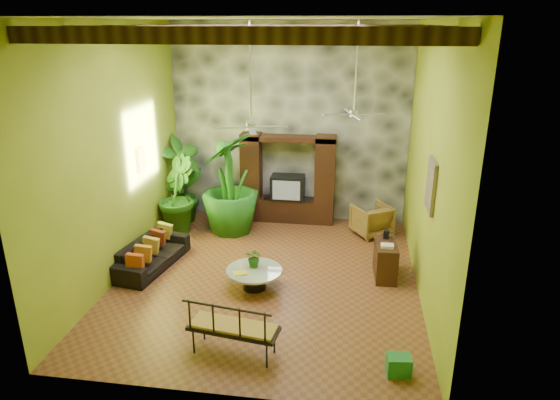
% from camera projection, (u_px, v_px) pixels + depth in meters
% --- Properties ---
extents(ground, '(7.00, 7.00, 0.00)m').
position_uv_depth(ground, '(268.00, 276.00, 10.26)').
color(ground, brown).
rests_on(ground, ground).
extents(ceiling, '(6.00, 7.00, 0.02)m').
position_uv_depth(ceiling, '(265.00, 18.00, 8.58)').
color(ceiling, silver).
rests_on(ceiling, back_wall).
extents(back_wall, '(6.00, 0.02, 5.00)m').
position_uv_depth(back_wall, '(290.00, 124.00, 12.68)').
color(back_wall, olive).
rests_on(back_wall, ground).
extents(left_wall, '(0.02, 7.00, 5.00)m').
position_uv_depth(left_wall, '(117.00, 153.00, 9.83)').
color(left_wall, olive).
rests_on(left_wall, ground).
extents(right_wall, '(0.02, 7.00, 5.00)m').
position_uv_depth(right_wall, '(430.00, 165.00, 9.01)').
color(right_wall, olive).
rests_on(right_wall, ground).
extents(stone_accent_wall, '(5.98, 0.10, 4.98)m').
position_uv_depth(stone_accent_wall, '(290.00, 124.00, 12.63)').
color(stone_accent_wall, '#363A3E').
rests_on(stone_accent_wall, ground).
extents(ceiling_beams, '(5.95, 5.36, 0.22)m').
position_uv_depth(ceiling_beams, '(265.00, 32.00, 8.65)').
color(ceiling_beams, '#382412').
rests_on(ceiling_beams, ceiling).
extents(entertainment_center, '(2.40, 0.55, 2.30)m').
position_uv_depth(entertainment_center, '(288.00, 185.00, 12.86)').
color(entertainment_center, black).
rests_on(entertainment_center, ground).
extents(ceiling_fan_front, '(1.28, 1.28, 1.86)m').
position_uv_depth(ceiling_fan_front, '(251.00, 115.00, 8.77)').
color(ceiling_fan_front, silver).
rests_on(ceiling_fan_front, ceiling).
extents(ceiling_fan_back, '(1.28, 1.28, 1.86)m').
position_uv_depth(ceiling_fan_back, '(355.00, 103.00, 10.02)').
color(ceiling_fan_back, silver).
rests_on(ceiling_fan_back, ceiling).
extents(wall_art_mask, '(0.06, 0.32, 0.55)m').
position_uv_depth(wall_art_mask, '(141.00, 160.00, 10.89)').
color(wall_art_mask, gold).
rests_on(wall_art_mask, left_wall).
extents(wall_art_painting, '(0.06, 0.70, 0.90)m').
position_uv_depth(wall_art_painting, '(431.00, 186.00, 8.53)').
color(wall_art_painting, '#235F81').
rests_on(wall_art_painting, right_wall).
extents(sofa, '(1.12, 2.10, 0.58)m').
position_uv_depth(sofa, '(152.00, 254.00, 10.58)').
color(sofa, black).
rests_on(sofa, ground).
extents(wicker_armchair, '(1.13, 1.14, 0.76)m').
position_uv_depth(wicker_armchair, '(372.00, 220.00, 12.18)').
color(wicker_armchair, olive).
rests_on(wicker_armchair, ground).
extents(tall_plant_a, '(1.34, 1.44, 2.27)m').
position_uv_depth(tall_plant_a, '(183.00, 180.00, 12.75)').
color(tall_plant_a, '#205516').
rests_on(tall_plant_a, ground).
extents(tall_plant_b, '(1.14, 1.27, 1.92)m').
position_uv_depth(tall_plant_b, '(176.00, 195.00, 12.13)').
color(tall_plant_b, '#225A17').
rests_on(tall_plant_b, ground).
extents(tall_plant_c, '(1.69, 1.69, 2.49)m').
position_uv_depth(tall_plant_c, '(230.00, 183.00, 12.09)').
color(tall_plant_c, '#216A1B').
rests_on(tall_plant_c, ground).
extents(coffee_table, '(1.10, 1.10, 0.40)m').
position_uv_depth(coffee_table, '(254.00, 276.00, 9.74)').
color(coffee_table, black).
rests_on(coffee_table, ground).
extents(centerpiece_plant, '(0.39, 0.35, 0.39)m').
position_uv_depth(centerpiece_plant, '(255.00, 258.00, 9.75)').
color(centerpiece_plant, '#246119').
rests_on(centerpiece_plant, coffee_table).
extents(yellow_tray, '(0.30, 0.26, 0.03)m').
position_uv_depth(yellow_tray, '(240.00, 273.00, 9.52)').
color(yellow_tray, yellow).
rests_on(yellow_tray, coffee_table).
extents(iron_bench, '(1.48, 0.73, 0.57)m').
position_uv_depth(iron_bench, '(232.00, 326.00, 7.64)').
color(iron_bench, black).
rests_on(iron_bench, ground).
extents(side_console, '(0.45, 0.94, 0.74)m').
position_uv_depth(side_console, '(385.00, 260.00, 10.17)').
color(side_console, '#341E10').
rests_on(side_console, ground).
extents(green_bin, '(0.38, 0.30, 0.31)m').
position_uv_depth(green_bin, '(399.00, 365.00, 7.37)').
color(green_bin, '#1C6A22').
rests_on(green_bin, ground).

